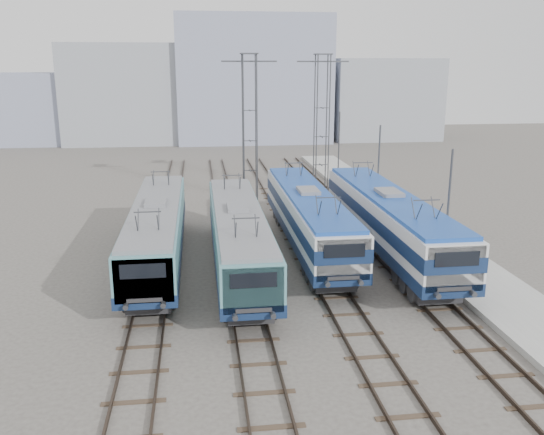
{
  "coord_description": "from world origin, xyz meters",
  "views": [
    {
      "loc": [
        -4.26,
        -25.79,
        11.18
      ],
      "look_at": [
        -0.06,
        7.0,
        2.35
      ],
      "focal_mm": 38.0,
      "sensor_mm": 36.0,
      "label": 1
    }
  ],
  "objects_px": {
    "locomotive_center_left": "(239,235)",
    "mast_front": "(448,215)",
    "locomotive_center_right": "(308,215)",
    "catenary_tower_west": "(250,121)",
    "catenary_tower_east": "(322,118)",
    "mast_mid": "(378,174)",
    "locomotive_far_right": "(389,218)",
    "locomotive_far_left": "(157,229)",
    "mast_rear": "(339,150)"
  },
  "relations": [
    {
      "from": "locomotive_far_right",
      "to": "catenary_tower_east",
      "type": "xyz_separation_m",
      "value": [
        -0.25,
        18.15,
        4.27
      ]
    },
    {
      "from": "catenary_tower_east",
      "to": "locomotive_far_right",
      "type": "bearing_deg",
      "value": -89.21
    },
    {
      "from": "locomotive_center_left",
      "to": "mast_front",
      "type": "height_order",
      "value": "mast_front"
    },
    {
      "from": "mast_front",
      "to": "catenary_tower_east",
      "type": "bearing_deg",
      "value": 95.45
    },
    {
      "from": "locomotive_far_left",
      "to": "mast_mid",
      "type": "relative_size",
      "value": 2.51
    },
    {
      "from": "mast_mid",
      "to": "catenary_tower_west",
      "type": "bearing_deg",
      "value": 137.07
    },
    {
      "from": "locomotive_center_right",
      "to": "mast_rear",
      "type": "height_order",
      "value": "mast_rear"
    },
    {
      "from": "catenary_tower_west",
      "to": "mast_rear",
      "type": "height_order",
      "value": "catenary_tower_west"
    },
    {
      "from": "mast_rear",
      "to": "catenary_tower_west",
      "type": "bearing_deg",
      "value": -155.06
    },
    {
      "from": "locomotive_far_left",
      "to": "catenary_tower_east",
      "type": "xyz_separation_m",
      "value": [
        13.25,
        18.08,
        4.45
      ]
    },
    {
      "from": "locomotive_far_left",
      "to": "catenary_tower_west",
      "type": "height_order",
      "value": "catenary_tower_west"
    },
    {
      "from": "locomotive_far_right",
      "to": "mast_front",
      "type": "relative_size",
      "value": 2.67
    },
    {
      "from": "locomotive_far_left",
      "to": "catenary_tower_east",
      "type": "relative_size",
      "value": 1.46
    },
    {
      "from": "locomotive_far_left",
      "to": "mast_rear",
      "type": "height_order",
      "value": "mast_rear"
    },
    {
      "from": "locomotive_center_left",
      "to": "mast_front",
      "type": "xyz_separation_m",
      "value": [
        10.85,
        -2.27,
        1.32
      ]
    },
    {
      "from": "catenary_tower_east",
      "to": "mast_front",
      "type": "height_order",
      "value": "catenary_tower_east"
    },
    {
      "from": "locomotive_far_left",
      "to": "mast_front",
      "type": "relative_size",
      "value": 2.51
    },
    {
      "from": "locomotive_far_right",
      "to": "catenary_tower_east",
      "type": "distance_m",
      "value": 18.65
    },
    {
      "from": "locomotive_far_right",
      "to": "catenary_tower_west",
      "type": "relative_size",
      "value": 1.56
    },
    {
      "from": "locomotive_center_right",
      "to": "catenary_tower_east",
      "type": "distance_m",
      "value": 17.53
    },
    {
      "from": "locomotive_far_left",
      "to": "locomotive_center_right",
      "type": "xyz_separation_m",
      "value": [
        9.0,
        1.64,
        0.1
      ]
    },
    {
      "from": "mast_mid",
      "to": "locomotive_center_left",
      "type": "bearing_deg",
      "value": -138.1
    },
    {
      "from": "mast_front",
      "to": "mast_mid",
      "type": "xyz_separation_m",
      "value": [
        0.0,
        12.0,
        0.0
      ]
    },
    {
      "from": "locomotive_center_right",
      "to": "mast_front",
      "type": "distance_m",
      "value": 8.53
    },
    {
      "from": "locomotive_far_left",
      "to": "locomotive_far_right",
      "type": "relative_size",
      "value": 0.94
    },
    {
      "from": "locomotive_center_left",
      "to": "mast_front",
      "type": "distance_m",
      "value": 11.16
    },
    {
      "from": "mast_mid",
      "to": "mast_rear",
      "type": "xyz_separation_m",
      "value": [
        0.0,
        12.0,
        0.0
      ]
    },
    {
      "from": "locomotive_center_left",
      "to": "mast_mid",
      "type": "height_order",
      "value": "mast_mid"
    },
    {
      "from": "locomotive_far_left",
      "to": "mast_mid",
      "type": "xyz_separation_m",
      "value": [
        15.35,
        8.08,
        1.31
      ]
    },
    {
      "from": "locomotive_center_left",
      "to": "locomotive_far_left",
      "type": "bearing_deg",
      "value": 159.76
    },
    {
      "from": "catenary_tower_east",
      "to": "mast_mid",
      "type": "distance_m",
      "value": 10.69
    },
    {
      "from": "mast_mid",
      "to": "locomotive_center_right",
      "type": "bearing_deg",
      "value": -134.61
    },
    {
      "from": "locomotive_far_right",
      "to": "mast_rear",
      "type": "relative_size",
      "value": 2.67
    },
    {
      "from": "locomotive_far_right",
      "to": "mast_front",
      "type": "distance_m",
      "value": 4.42
    },
    {
      "from": "locomotive_center_right",
      "to": "catenary_tower_west",
      "type": "bearing_deg",
      "value": 98.86
    },
    {
      "from": "locomotive_far_left",
      "to": "locomotive_center_right",
      "type": "relative_size",
      "value": 0.98
    },
    {
      "from": "locomotive_far_left",
      "to": "locomotive_center_left",
      "type": "xyz_separation_m",
      "value": [
        4.5,
        -1.66,
        -0.01
      ]
    },
    {
      "from": "catenary_tower_west",
      "to": "catenary_tower_east",
      "type": "bearing_deg",
      "value": 17.1
    },
    {
      "from": "locomotive_far_right",
      "to": "catenary_tower_east",
      "type": "relative_size",
      "value": 1.56
    },
    {
      "from": "catenary_tower_west",
      "to": "mast_front",
      "type": "xyz_separation_m",
      "value": [
        8.6,
        -20.0,
        -3.14
      ]
    },
    {
      "from": "locomotive_far_right",
      "to": "mast_rear",
      "type": "distance_m",
      "value": 20.27
    },
    {
      "from": "locomotive_far_right",
      "to": "mast_mid",
      "type": "distance_m",
      "value": 8.43
    },
    {
      "from": "mast_front",
      "to": "locomotive_center_left",
      "type": "bearing_deg",
      "value": 168.21
    },
    {
      "from": "locomotive_center_right",
      "to": "catenary_tower_east",
      "type": "xyz_separation_m",
      "value": [
        4.25,
        16.44,
        4.35
      ]
    },
    {
      "from": "catenary_tower_west",
      "to": "catenary_tower_east",
      "type": "height_order",
      "value": "same"
    },
    {
      "from": "locomotive_far_right",
      "to": "locomotive_center_right",
      "type": "bearing_deg",
      "value": 159.16
    },
    {
      "from": "mast_rear",
      "to": "mast_front",
      "type": "bearing_deg",
      "value": -90.0
    },
    {
      "from": "locomotive_far_left",
      "to": "catenary_tower_west",
      "type": "xyz_separation_m",
      "value": [
        6.75,
        16.08,
        4.45
      ]
    },
    {
      "from": "locomotive_far_right",
      "to": "mast_mid",
      "type": "height_order",
      "value": "mast_mid"
    },
    {
      "from": "locomotive_far_left",
      "to": "catenary_tower_west",
      "type": "relative_size",
      "value": 1.46
    }
  ]
}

